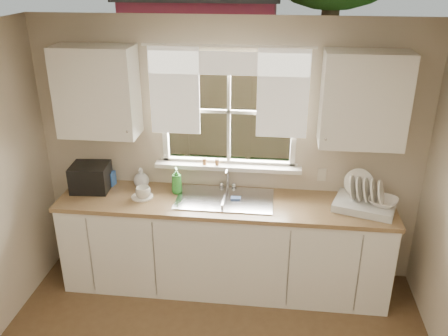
# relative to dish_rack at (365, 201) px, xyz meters

# --- Properties ---
(room_walls) EXTENTS (3.62, 4.02, 2.50)m
(room_walls) POSITION_rel_dish_rack_xyz_m (-1.24, -1.76, 0.26)
(room_walls) COLOR beige
(room_walls) RESTS_ON ground
(ceiling) EXTENTS (3.60, 4.00, 0.02)m
(ceiling) POSITION_rel_dish_rack_xyz_m (-1.24, -1.69, 1.52)
(ceiling) COLOR silver
(ceiling) RESTS_ON room_walls
(window) EXTENTS (1.38, 0.16, 1.06)m
(window) POSITION_rel_dish_rack_xyz_m (-1.24, 0.31, 0.51)
(window) COLOR white
(window) RESTS_ON room_walls
(curtains) EXTENTS (1.50, 0.03, 0.81)m
(curtains) POSITION_rel_dish_rack_xyz_m (-1.24, 0.26, 0.95)
(curtains) COLOR white
(curtains) RESTS_ON room_walls
(base_cabinets) EXTENTS (3.00, 0.62, 0.87)m
(base_cabinets) POSITION_rel_dish_rack_xyz_m (-1.24, -0.01, -0.55)
(base_cabinets) COLOR white
(base_cabinets) RESTS_ON ground
(countertop) EXTENTS (3.04, 0.65, 0.04)m
(countertop) POSITION_rel_dish_rack_xyz_m (-1.24, -0.01, -0.09)
(countertop) COLOR olive
(countertop) RESTS_ON base_cabinets
(upper_cabinet_left) EXTENTS (0.70, 0.33, 0.80)m
(upper_cabinet_left) POSITION_rel_dish_rack_xyz_m (-2.39, 0.13, 0.87)
(upper_cabinet_left) COLOR white
(upper_cabinet_left) RESTS_ON room_walls
(upper_cabinet_right) EXTENTS (0.70, 0.33, 0.80)m
(upper_cabinet_right) POSITION_rel_dish_rack_xyz_m (-0.09, 0.13, 0.87)
(upper_cabinet_right) COLOR white
(upper_cabinet_right) RESTS_ON room_walls
(wall_outlet) EXTENTS (0.08, 0.01, 0.12)m
(wall_outlet) POSITION_rel_dish_rack_xyz_m (-0.36, 0.29, 0.10)
(wall_outlet) COLOR beige
(wall_outlet) RESTS_ON room_walls
(sill_jars) EXTENTS (0.16, 0.04, 0.06)m
(sill_jars) POSITION_rel_dish_rack_xyz_m (-1.40, 0.25, 0.20)
(sill_jars) COLOR brown
(sill_jars) RESTS_ON window
(sink) EXTENTS (0.88, 0.52, 0.40)m
(sink) POSITION_rel_dish_rack_xyz_m (-1.24, 0.02, -0.14)
(sink) COLOR #B7B7BC
(sink) RESTS_ON countertop
(dish_rack) EXTENTS (0.60, 0.52, 0.32)m
(dish_rack) POSITION_rel_dish_rack_xyz_m (0.00, 0.00, 0.00)
(dish_rack) COLOR silver
(dish_rack) RESTS_ON countertop
(bowl) EXTENTS (0.33, 0.33, 0.06)m
(bowl) POSITION_rel_dish_rack_xyz_m (0.14, -0.05, 0.03)
(bowl) COLOR white
(bowl) RESTS_ON dish_rack
(soap_bottle_a) EXTENTS (0.12, 0.12, 0.26)m
(soap_bottle_a) POSITION_rel_dish_rack_xyz_m (-1.70, 0.10, 0.06)
(soap_bottle_a) COLOR green
(soap_bottle_a) RESTS_ON countertop
(soap_bottle_b) EXTENTS (0.11, 0.11, 0.21)m
(soap_bottle_b) POSITION_rel_dish_rack_xyz_m (-2.38, 0.19, 0.03)
(soap_bottle_b) COLOR blue
(soap_bottle_b) RESTS_ON countertop
(soap_bottle_c) EXTENTS (0.15, 0.15, 0.19)m
(soap_bottle_c) POSITION_rel_dish_rack_xyz_m (-2.07, 0.19, 0.03)
(soap_bottle_c) COLOR beige
(soap_bottle_c) RESTS_ON countertop
(saucer) EXTENTS (0.20, 0.20, 0.01)m
(saucer) POSITION_rel_dish_rack_xyz_m (-2.00, -0.03, -0.06)
(saucer) COLOR white
(saucer) RESTS_ON countertop
(cup) EXTENTS (0.18, 0.18, 0.11)m
(cup) POSITION_rel_dish_rack_xyz_m (-1.98, -0.04, -0.02)
(cup) COLOR silver
(cup) RESTS_ON countertop
(black_appliance) EXTENTS (0.37, 0.32, 0.25)m
(black_appliance) POSITION_rel_dish_rack_xyz_m (-2.52, 0.08, 0.06)
(black_appliance) COLOR black
(black_appliance) RESTS_ON countertop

